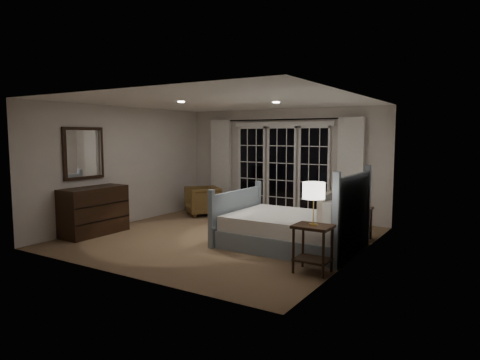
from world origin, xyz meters
The scene contains 20 objects.
floor centered at (0.00, 0.00, 0.00)m, with size 5.00×5.00×0.00m, color brown.
ceiling centered at (0.00, 0.00, 2.50)m, with size 5.00×5.00×0.00m, color white.
wall_left centered at (-2.50, 0.00, 1.25)m, with size 0.02×5.00×2.50m, color beige.
wall_right centered at (2.50, 0.00, 1.25)m, with size 0.02×5.00×2.50m, color beige.
wall_back centered at (0.00, 2.50, 1.25)m, with size 5.00×0.02×2.50m, color beige.
wall_front centered at (0.00, -2.50, 1.25)m, with size 5.00×0.02×2.50m, color beige.
french_doors centered at (0.00, 2.46, 1.09)m, with size 2.50×0.04×2.20m.
curtain_rod centered at (0.00, 2.40, 2.25)m, with size 0.03×0.03×3.50m, color black.
curtain_left centered at (-1.65, 2.38, 1.15)m, with size 0.55×0.10×2.25m, color white.
curtain_right centered at (1.65, 2.38, 1.15)m, with size 0.55×0.10×2.25m, color white.
downlight_a centered at (0.80, 0.60, 2.49)m, with size 0.12×0.12×0.01m, color white.
downlight_b centered at (-0.60, -0.40, 2.49)m, with size 0.12×0.12×0.01m, color white.
bed centered at (1.42, 0.09, 0.33)m, with size 2.21×1.59×1.29m.
nightstand_left centered at (2.22, -1.02, 0.44)m, with size 0.51×0.41×0.67m.
nightstand_right centered at (2.19, 1.19, 0.39)m, with size 0.46×0.37×0.60m.
lamp_left centered at (2.22, -1.02, 1.14)m, with size 0.31×0.31×0.59m.
lamp_right centered at (2.19, 1.19, 1.02)m, with size 0.27×0.27×0.53m.
armchair centered at (-1.66, 1.62, 0.34)m, with size 0.73×0.75×0.68m, color brown.
dresser centered at (-2.23, -1.07, 0.45)m, with size 0.55×1.28×0.91m.
mirror centered at (-2.47, -1.07, 1.55)m, with size 0.05×0.85×1.00m.
Camera 1 is at (4.41, -6.44, 1.90)m, focal length 32.00 mm.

